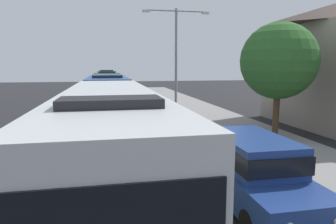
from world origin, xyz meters
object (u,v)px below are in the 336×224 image
(bus_lead, at_px, (110,136))
(bus_second_in_line, at_px, (108,95))
(white_suv, at_px, (252,168))
(roadside_tree, at_px, (279,61))
(bus_fourth_in_line, at_px, (107,80))
(streetlamp_mid, at_px, (176,50))
(bus_middle, at_px, (107,84))

(bus_lead, bearing_deg, bus_second_in_line, 90.00)
(white_suv, bearing_deg, roadside_tree, 55.34)
(white_suv, distance_m, roadside_tree, 9.03)
(bus_fourth_in_line, xyz_separation_m, roadside_tree, (8.55, -33.06, 2.31))
(bus_second_in_line, distance_m, streetlamp_mid, 6.60)
(bus_lead, distance_m, bus_second_in_line, 13.17)
(bus_fourth_in_line, distance_m, streetlamp_mid, 24.27)
(white_suv, relative_size, streetlamp_mid, 0.63)
(white_suv, height_order, streetlamp_mid, streetlamp_mid)
(bus_second_in_line, height_order, white_suv, bus_second_in_line)
(bus_fourth_in_line, xyz_separation_m, streetlamp_mid, (5.40, -23.43, 3.35))
(bus_lead, distance_m, roadside_tree, 10.32)
(bus_second_in_line, xyz_separation_m, white_suv, (3.70, -14.88, -0.66))
(bus_middle, bearing_deg, roadside_tree, -67.93)
(white_suv, relative_size, roadside_tree, 0.87)
(streetlamp_mid, bearing_deg, roadside_tree, -71.88)
(bus_middle, xyz_separation_m, roadside_tree, (8.55, -21.09, 2.31))
(bus_second_in_line, distance_m, bus_fourth_in_line, 25.19)
(bus_lead, xyz_separation_m, white_suv, (3.70, -1.71, -0.66))
(bus_lead, xyz_separation_m, bus_fourth_in_line, (-0.00, 38.36, -0.00))
(bus_fourth_in_line, relative_size, white_suv, 2.33)
(bus_lead, relative_size, roadside_tree, 2.10)
(bus_middle, height_order, white_suv, bus_middle)
(white_suv, bearing_deg, bus_lead, 155.15)
(streetlamp_mid, bearing_deg, bus_lead, -109.87)
(bus_fourth_in_line, bearing_deg, roadside_tree, -75.50)
(bus_second_in_line, bearing_deg, roadside_tree, -42.61)
(bus_middle, relative_size, streetlamp_mid, 1.31)
(bus_middle, height_order, streetlamp_mid, streetlamp_mid)
(bus_fourth_in_line, height_order, white_suv, bus_fourth_in_line)
(bus_fourth_in_line, distance_m, white_suv, 40.25)
(bus_second_in_line, xyz_separation_m, streetlamp_mid, (5.40, 1.77, 3.35))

